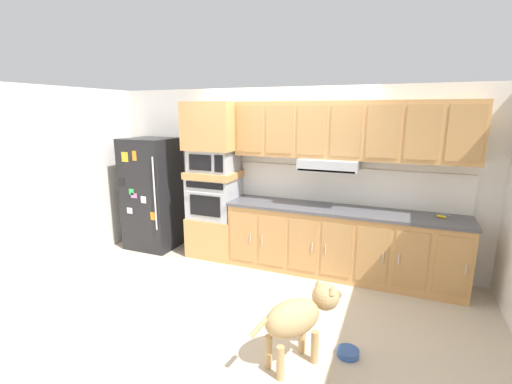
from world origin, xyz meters
name	(u,v)px	position (x,y,z in m)	size (l,w,h in m)	color
ground_plane	(256,286)	(0.00, 0.00, 0.00)	(9.60, 9.60, 0.00)	beige
back_kitchen_wall	(285,175)	(0.00, 1.11, 1.25)	(6.20, 0.12, 2.50)	silver
side_panel_left	(82,175)	(-2.80, 0.00, 1.25)	(0.12, 7.10, 2.50)	silver
refrigerator	(153,193)	(-2.07, 0.68, 0.88)	(0.76, 0.73, 1.76)	black
oven_base_cabinet	(216,235)	(-0.98, 0.75, 0.30)	(0.74, 0.62, 0.60)	tan
built_in_oven	(215,197)	(-0.98, 0.75, 0.90)	(0.70, 0.62, 0.60)	#A8AAAF
appliance_mid_shelf	(214,174)	(-0.98, 0.75, 1.25)	(0.74, 0.62, 0.10)	tan
microwave	(214,160)	(-0.98, 0.75, 1.46)	(0.64, 0.54, 0.32)	#A8AAAF
appliance_upper_cabinet	(213,126)	(-0.98, 0.75, 1.96)	(0.74, 0.62, 0.68)	tan
lower_cabinet_run	(340,243)	(0.91, 0.75, 0.44)	(3.04, 0.63, 0.88)	tan
countertop_slab	(342,210)	(0.91, 0.75, 0.90)	(3.08, 0.64, 0.04)	#4C4C51
backsplash_panel	(346,186)	(0.91, 1.04, 1.17)	(3.08, 0.02, 0.50)	white
upper_cabinet_with_hood	(347,132)	(0.89, 0.87, 1.90)	(3.04, 0.48, 0.88)	tan
screwdriver	(442,216)	(2.08, 0.80, 0.93)	(0.16, 0.17, 0.03)	yellow
dog	(300,315)	(0.88, -1.15, 0.45)	(0.64, 0.87, 0.69)	tan
dog_food_bowl	(348,353)	(1.28, -0.92, 0.03)	(0.20, 0.20, 0.06)	#3359A5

